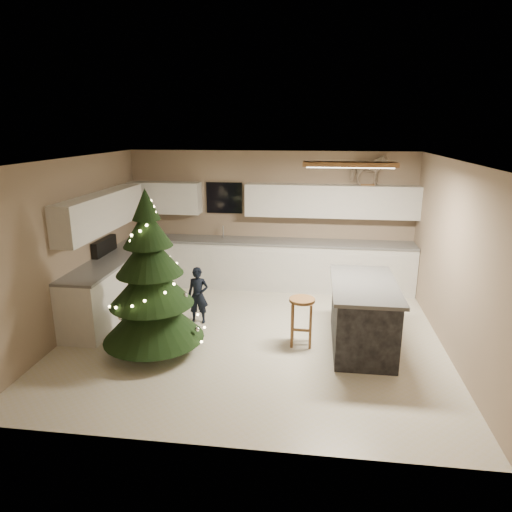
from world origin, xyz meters
name	(u,v)px	position (x,y,z in m)	size (l,w,h in m)	color
ground_plane	(253,336)	(0.00, 0.00, 0.00)	(5.50, 5.50, 0.00)	beige
room_shell	(254,222)	(0.02, 0.00, 1.75)	(5.52, 5.02, 2.61)	#8B765E
cabinetry	(216,256)	(-0.91, 1.65, 0.76)	(5.50, 3.20, 2.00)	silver
island	(362,315)	(1.58, -0.12, 0.48)	(0.90, 1.70, 0.95)	black
bar_stool	(302,310)	(0.73, -0.18, 0.53)	(0.37, 0.37, 0.70)	brown
christmas_tree	(151,288)	(-1.30, -0.66, 0.94)	(1.43, 1.38, 2.28)	#3F2816
toddler	(198,295)	(-0.93, 0.38, 0.46)	(0.33, 0.22, 0.91)	black
rocking_horse	(369,169)	(1.80, 2.33, 2.29)	(0.66, 0.35, 0.55)	brown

